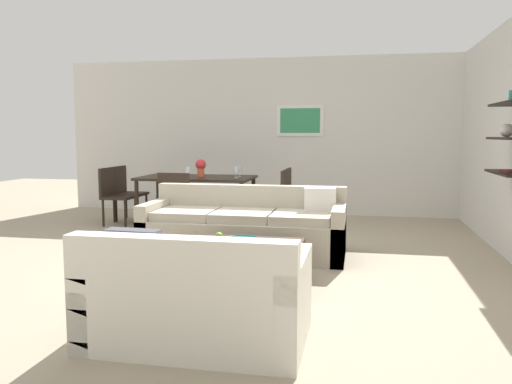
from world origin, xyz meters
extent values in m
plane|color=tan|center=(0.00, 0.00, 0.00)|extent=(18.00, 18.00, 0.00)
cube|color=silver|center=(0.30, 3.53, 1.35)|extent=(8.40, 0.06, 2.70)
cube|color=white|center=(0.35, 3.48, 1.62)|extent=(0.80, 0.02, 0.52)
cube|color=#338C59|center=(0.35, 3.47, 1.62)|extent=(0.68, 0.01, 0.42)
cube|color=black|center=(2.86, 0.20, 1.35)|extent=(0.28, 0.90, 0.02)
cube|color=black|center=(2.86, 0.20, 1.00)|extent=(0.28, 0.90, 0.02)
sphere|color=silver|center=(2.86, 0.38, 1.43)|extent=(0.14, 0.14, 0.14)
cylinder|color=teal|center=(2.86, 0.25, 1.77)|extent=(0.07, 0.07, 0.12)
cube|color=#B2A893|center=(0.08, 0.30, 0.21)|extent=(2.30, 0.90, 0.42)
cube|color=#B2A893|center=(0.08, 0.67, 0.60)|extent=(2.30, 0.16, 0.36)
cube|color=#B2A893|center=(-1.00, 0.30, 0.30)|extent=(0.14, 0.90, 0.60)
cube|color=#B2A893|center=(1.16, 0.30, 0.30)|extent=(0.14, 0.90, 0.60)
cube|color=#B2A893|center=(-0.60, 0.26, 0.47)|extent=(0.65, 0.70, 0.10)
cube|color=#B2A893|center=(0.08, 0.26, 0.47)|extent=(0.65, 0.70, 0.10)
cube|color=#B2A893|center=(0.75, 0.26, 0.47)|extent=(0.65, 0.70, 0.10)
cube|color=white|center=(0.93, 0.49, 0.60)|extent=(0.37, 0.16, 0.36)
cube|color=silver|center=(0.32, -2.15, 0.21)|extent=(1.44, 0.90, 0.42)
cube|color=silver|center=(0.32, -2.52, 0.60)|extent=(1.44, 0.16, 0.36)
cube|color=silver|center=(0.97, -2.15, 0.30)|extent=(0.14, 0.90, 0.60)
cube|color=silver|center=(-0.34, -2.15, 0.30)|extent=(0.14, 0.90, 0.60)
cube|color=silver|center=(0.61, -2.11, 0.47)|extent=(0.56, 0.70, 0.10)
cube|color=silver|center=(0.03, -2.11, 0.47)|extent=(0.56, 0.70, 0.10)
cube|color=#4C4C56|center=(-0.07, -2.34, 0.60)|extent=(0.37, 0.14, 0.36)
cube|color=#38281E|center=(0.30, -0.88, 0.19)|extent=(1.12, 0.91, 0.38)
cylinder|color=#19666B|center=(0.34, -0.95, 0.42)|extent=(0.30, 0.30, 0.07)
torus|color=#19666B|center=(0.34, -0.95, 0.45)|extent=(0.31, 0.31, 0.02)
cylinder|color=silver|center=(0.60, -0.95, 0.42)|extent=(0.06, 0.06, 0.08)
sphere|color=#669E2D|center=(0.06, -0.73, 0.42)|extent=(0.08, 0.08, 0.08)
cube|color=black|center=(-1.06, 2.08, 0.73)|extent=(1.72, 0.95, 0.04)
cylinder|color=black|center=(-1.86, 1.67, 0.35)|extent=(0.06, 0.06, 0.71)
cylinder|color=black|center=(-0.26, 1.67, 0.35)|extent=(0.06, 0.06, 0.71)
cylinder|color=black|center=(-1.86, 2.50, 0.35)|extent=(0.06, 0.06, 0.71)
cylinder|color=black|center=(-0.26, 2.50, 0.35)|extent=(0.06, 0.06, 0.71)
cube|color=black|center=(0.12, 2.30, 0.43)|extent=(0.44, 0.44, 0.04)
cube|color=black|center=(0.32, 2.30, 0.67)|extent=(0.04, 0.44, 0.43)
cylinder|color=black|center=(-0.06, 2.48, 0.21)|extent=(0.04, 0.04, 0.41)
cylinder|color=black|center=(-0.06, 2.12, 0.21)|extent=(0.04, 0.04, 0.41)
cylinder|color=black|center=(0.30, 2.48, 0.21)|extent=(0.04, 0.04, 0.41)
cylinder|color=black|center=(0.30, 2.12, 0.21)|extent=(0.04, 0.04, 0.41)
cube|color=black|center=(-1.06, 1.29, 0.43)|extent=(0.44, 0.44, 0.04)
cube|color=black|center=(-1.06, 1.09, 0.67)|extent=(0.44, 0.04, 0.43)
cylinder|color=black|center=(-0.88, 1.47, 0.21)|extent=(0.04, 0.04, 0.41)
cylinder|color=black|center=(-1.24, 1.47, 0.21)|extent=(0.04, 0.04, 0.41)
cylinder|color=black|center=(-0.88, 1.11, 0.21)|extent=(0.04, 0.04, 0.41)
cylinder|color=black|center=(-1.24, 1.11, 0.21)|extent=(0.04, 0.04, 0.41)
cube|color=black|center=(0.12, 1.87, 0.43)|extent=(0.44, 0.44, 0.04)
cube|color=black|center=(0.32, 1.87, 0.67)|extent=(0.04, 0.44, 0.43)
cylinder|color=black|center=(-0.06, 2.05, 0.21)|extent=(0.04, 0.04, 0.41)
cylinder|color=black|center=(-0.06, 1.69, 0.21)|extent=(0.04, 0.04, 0.41)
cylinder|color=black|center=(0.30, 2.05, 0.21)|extent=(0.04, 0.04, 0.41)
cylinder|color=black|center=(0.30, 1.69, 0.21)|extent=(0.04, 0.04, 0.41)
cube|color=black|center=(-2.24, 2.30, 0.43)|extent=(0.44, 0.44, 0.04)
cube|color=black|center=(-2.44, 2.30, 0.67)|extent=(0.04, 0.44, 0.43)
cylinder|color=black|center=(-2.06, 2.12, 0.21)|extent=(0.04, 0.04, 0.41)
cylinder|color=black|center=(-2.06, 2.48, 0.21)|extent=(0.04, 0.04, 0.41)
cylinder|color=black|center=(-2.42, 2.12, 0.21)|extent=(0.04, 0.04, 0.41)
cylinder|color=black|center=(-2.42, 2.48, 0.21)|extent=(0.04, 0.04, 0.41)
cube|color=black|center=(-2.24, 1.87, 0.43)|extent=(0.44, 0.44, 0.04)
cube|color=black|center=(-2.44, 1.87, 0.67)|extent=(0.04, 0.44, 0.43)
cylinder|color=black|center=(-2.06, 1.69, 0.21)|extent=(0.04, 0.04, 0.41)
cylinder|color=black|center=(-2.06, 2.05, 0.21)|extent=(0.04, 0.04, 0.41)
cylinder|color=black|center=(-2.42, 1.69, 0.21)|extent=(0.04, 0.04, 0.41)
cylinder|color=black|center=(-2.42, 2.05, 0.21)|extent=(0.04, 0.04, 0.41)
cylinder|color=silver|center=(-0.41, 1.96, 0.75)|extent=(0.06, 0.06, 0.01)
cylinder|color=silver|center=(-0.41, 1.96, 0.79)|extent=(0.01, 0.01, 0.07)
cylinder|color=silver|center=(-0.41, 1.96, 0.87)|extent=(0.07, 0.07, 0.09)
cylinder|color=silver|center=(-0.41, 2.20, 0.75)|extent=(0.06, 0.06, 0.01)
cylinder|color=silver|center=(-0.41, 2.20, 0.79)|extent=(0.01, 0.01, 0.08)
cylinder|color=silver|center=(-0.41, 2.20, 0.88)|extent=(0.07, 0.07, 0.09)
cylinder|color=silver|center=(-1.06, 1.67, 0.75)|extent=(0.06, 0.06, 0.01)
cylinder|color=silver|center=(-1.06, 1.67, 0.79)|extent=(0.01, 0.01, 0.07)
cylinder|color=silver|center=(-1.06, 1.67, 0.87)|extent=(0.06, 0.06, 0.09)
cylinder|color=#D85933|center=(-1.00, 2.12, 0.81)|extent=(0.11, 0.11, 0.12)
sphere|color=red|center=(-1.00, 2.12, 0.93)|extent=(0.16, 0.16, 0.16)
camera|label=1|loc=(1.36, -5.39, 1.39)|focal=36.07mm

